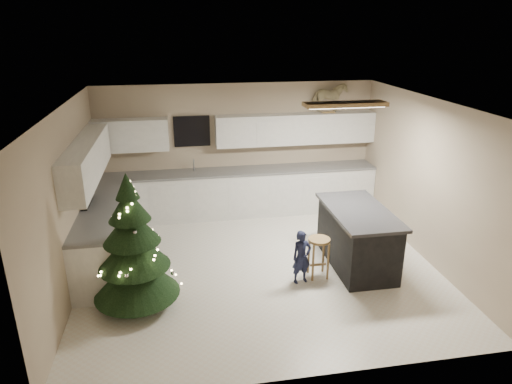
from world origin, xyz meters
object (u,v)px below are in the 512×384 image
(island, at_px, (357,237))
(toddler, at_px, (302,257))
(bar_stool, at_px, (319,248))
(rocking_horse, at_px, (329,97))
(christmas_tree, at_px, (134,254))

(island, relative_size, toddler, 2.05)
(bar_stool, relative_size, rocking_horse, 0.94)
(rocking_horse, bearing_deg, christmas_tree, 127.85)
(island, height_order, rocking_horse, rocking_horse)
(toddler, bearing_deg, island, 9.14)
(christmas_tree, height_order, rocking_horse, rocking_horse)
(island, bearing_deg, toddler, -159.68)
(christmas_tree, bearing_deg, toddler, 4.40)
(toddler, bearing_deg, rocking_horse, 54.86)
(christmas_tree, relative_size, rocking_horse, 2.83)
(christmas_tree, xyz_separation_m, rocking_horse, (3.66, 3.06, 1.52))
(bar_stool, xyz_separation_m, rocking_horse, (0.98, 2.77, 1.82))
(island, height_order, bar_stool, island)
(bar_stool, relative_size, toddler, 0.77)
(toddler, distance_m, rocking_horse, 3.67)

